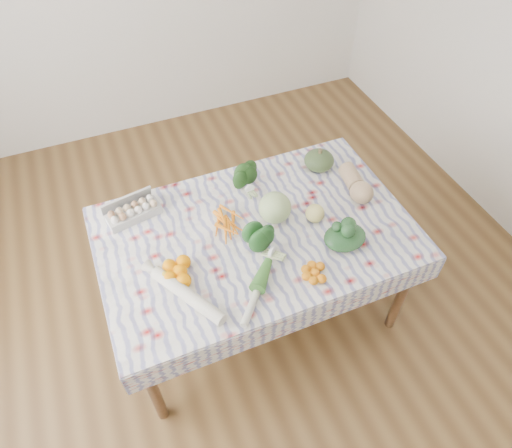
% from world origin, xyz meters
% --- Properties ---
extents(ground, '(4.50, 4.50, 0.00)m').
position_xyz_m(ground, '(0.00, 0.00, 0.00)').
color(ground, brown).
rests_on(ground, ground).
extents(dining_table, '(1.60, 1.00, 0.75)m').
position_xyz_m(dining_table, '(0.00, 0.00, 0.68)').
color(dining_table, brown).
rests_on(dining_table, ground).
extents(tablecloth, '(1.66, 1.06, 0.01)m').
position_xyz_m(tablecloth, '(0.00, 0.00, 0.76)').
color(tablecloth, silver).
rests_on(tablecloth, dining_table).
extents(egg_carton, '(0.31, 0.17, 0.08)m').
position_xyz_m(egg_carton, '(-0.57, 0.35, 0.80)').
color(egg_carton, '#B8B7B2').
rests_on(egg_carton, tablecloth).
extents(carrot_bunch, '(0.21, 0.19, 0.04)m').
position_xyz_m(carrot_bunch, '(-0.13, 0.09, 0.78)').
color(carrot_bunch, orange).
rests_on(carrot_bunch, tablecloth).
extents(kale_bunch, '(0.17, 0.15, 0.13)m').
position_xyz_m(kale_bunch, '(0.07, 0.33, 0.83)').
color(kale_bunch, '#1B3E14').
rests_on(kale_bunch, tablecloth).
extents(kabocha_squash, '(0.24, 0.24, 0.12)m').
position_xyz_m(kabocha_squash, '(0.54, 0.33, 0.82)').
color(kabocha_squash, '#394E29').
rests_on(kabocha_squash, tablecloth).
extents(cabbage, '(0.21, 0.21, 0.17)m').
position_xyz_m(cabbage, '(0.13, 0.05, 0.85)').
color(cabbage, '#97B470').
rests_on(cabbage, tablecloth).
extents(butternut_squash, '(0.17, 0.30, 0.13)m').
position_xyz_m(butternut_squash, '(0.64, 0.07, 0.83)').
color(butternut_squash, tan).
rests_on(butternut_squash, tablecloth).
extents(orange_cluster, '(0.29, 0.29, 0.08)m').
position_xyz_m(orange_cluster, '(-0.45, -0.13, 0.80)').
color(orange_cluster, '#FE8900').
rests_on(orange_cluster, tablecloth).
extents(broccoli, '(0.22, 0.22, 0.11)m').
position_xyz_m(broccoli, '(-0.02, -0.15, 0.82)').
color(broccoli, '#1D4F1D').
rests_on(broccoli, tablecloth).
extents(mandarin_cluster, '(0.21, 0.21, 0.05)m').
position_xyz_m(mandarin_cluster, '(0.16, -0.37, 0.79)').
color(mandarin_cluster, orange).
rests_on(mandarin_cluster, tablecloth).
extents(grapefruit, '(0.12, 0.12, 0.10)m').
position_xyz_m(grapefruit, '(0.32, -0.04, 0.81)').
color(grapefruit, '#E5DA74').
rests_on(grapefruit, tablecloth).
extents(spinach_bag, '(0.27, 0.24, 0.10)m').
position_xyz_m(spinach_bag, '(0.39, -0.25, 0.81)').
color(spinach_bag, '#18381A').
rests_on(spinach_bag, tablecloth).
extents(daikon, '(0.28, 0.43, 0.07)m').
position_xyz_m(daikon, '(-0.46, -0.27, 0.79)').
color(daikon, beige).
rests_on(daikon, tablecloth).
extents(leek, '(0.27, 0.30, 0.04)m').
position_xyz_m(leek, '(-0.15, -0.37, 0.78)').
color(leek, beige).
rests_on(leek, tablecloth).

